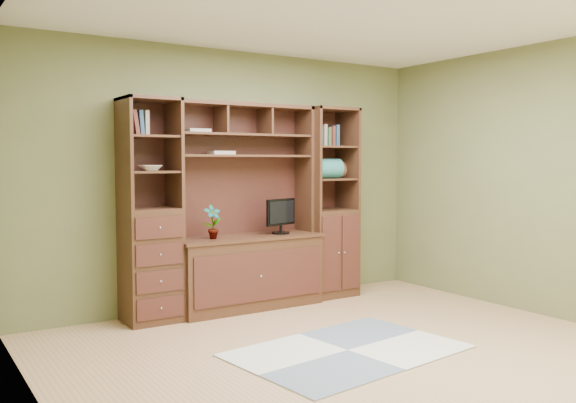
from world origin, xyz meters
TOP-DOWN VIEW (x-y plane):
  - room at (0.00, 0.00)m, footprint 4.60×4.10m
  - center_hutch at (0.01, 1.73)m, footprint 1.54×0.53m
  - left_tower at (-0.99, 1.77)m, footprint 0.50×0.45m
  - right_tower at (1.03, 1.77)m, footprint 0.55×0.45m
  - rug at (-0.03, 0.08)m, footprint 1.86×1.36m
  - monitor at (0.37, 1.70)m, footprint 0.44×0.29m
  - orchid at (-0.40, 1.70)m, footprint 0.17×0.12m
  - magazines at (-0.24, 1.82)m, footprint 0.23×0.17m
  - bowl at (-0.99, 1.77)m, footprint 0.21×0.21m
  - blanket_teal at (0.95, 1.73)m, footprint 0.37×0.21m
  - blanket_red at (1.12, 1.85)m, footprint 0.33×0.18m

SIDE VIEW (x-z plane):
  - rug at x=-0.03m, z-range 0.00..0.01m
  - orchid at x=-0.40m, z-range 0.73..1.06m
  - monitor at x=0.37m, z-range 0.73..1.23m
  - center_hutch at x=0.01m, z-range 0.00..2.05m
  - left_tower at x=-0.99m, z-range 0.00..2.05m
  - right_tower at x=1.03m, z-range 0.00..2.05m
  - room at x=0.00m, z-range -0.02..2.62m
  - blanket_red at x=1.12m, z-range 1.29..1.47m
  - blanket_teal at x=0.95m, z-range 1.29..1.50m
  - bowl at x=-0.99m, z-range 1.39..1.44m
  - magazines at x=-0.24m, z-range 1.54..1.58m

